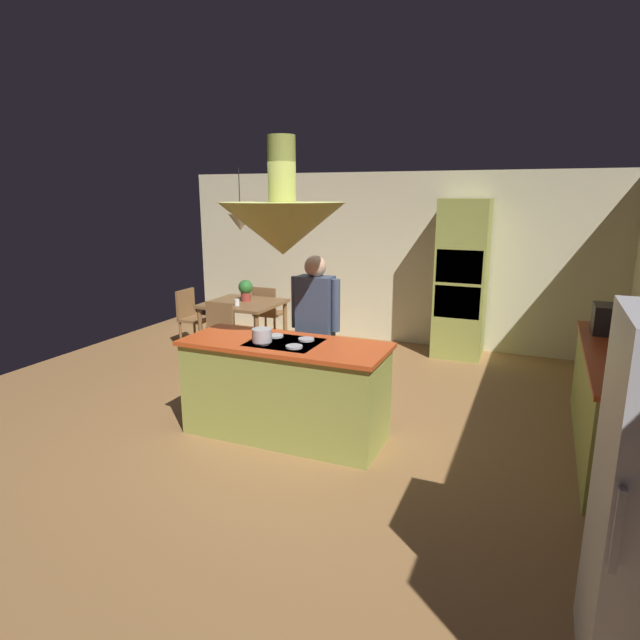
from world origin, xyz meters
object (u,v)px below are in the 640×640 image
dining_table (243,309)px  canister_flour (639,362)px  oven_tower (461,279)px  person_at_island (315,324)px  chair_at_corner (192,315)px  potted_plant_on_table (246,289)px  chair_facing_island (216,331)px  cup_on_table (237,302)px  kitchen_island (285,389)px  cooking_pot_on_cooktop (262,335)px  chair_by_back_wall (267,310)px  canister_sugar (636,356)px  microwave_on_counter (619,320)px

dining_table → canister_flour: 4.93m
oven_tower → person_at_island: 2.81m
dining_table → chair_at_corner: 0.90m
potted_plant_on_table → canister_flour: bearing=-23.4°
oven_tower → chair_facing_island: size_ratio=2.50×
dining_table → cup_on_table: 0.28m
kitchen_island → cooking_pot_on_cooktop: (-0.16, -0.13, 0.53)m
cooking_pot_on_cooktop → cup_on_table: bearing=126.9°
oven_tower → chair_by_back_wall: 2.90m
person_at_island → potted_plant_on_table: (-1.73, 1.54, -0.01)m
chair_at_corner → chair_by_back_wall: bearing=-51.8°
kitchen_island → canister_sugar: bearing=8.0°
person_at_island → canister_flour: bearing=-8.8°
dining_table → person_at_island: person_at_island is taller
kitchen_island → chair_at_corner: (-2.58, 2.10, 0.04)m
potted_plant_on_table → canister_sugar: (4.54, -1.79, 0.09)m
dining_table → cooking_pot_on_cooktop: bearing=-55.4°
oven_tower → canister_sugar: oven_tower is taller
cooking_pot_on_cooktop → potted_plant_on_table: bearing=123.7°
canister_sugar → dining_table: bearing=159.4°
chair_at_corner → canister_sugar: size_ratio=4.39×
oven_tower → microwave_on_counter: bearing=-45.1°
cup_on_table → chair_by_back_wall: bearing=92.8°
chair_facing_island → chair_at_corner: size_ratio=1.00×
person_at_island → canister_flour: size_ratio=7.98×
person_at_island → chair_at_corner: (-2.61, 1.45, -0.44)m
dining_table → chair_at_corner: size_ratio=1.16×
dining_table → canister_sugar: (4.54, -1.70, 0.36)m
dining_table → chair_by_back_wall: bearing=90.0°
dining_table → chair_by_back_wall: (0.00, 0.69, -0.16)m
kitchen_island → dining_table: 2.71m
cup_on_table → canister_sugar: 4.73m
canister_sugar → chair_by_back_wall: bearing=152.2°
kitchen_island → canister_flour: (2.84, 0.22, 0.56)m
chair_facing_island → canister_flour: canister_flour is taller
microwave_on_counter → canister_flour: bearing=-90.0°
person_at_island → cooking_pot_on_cooktop: bearing=-103.4°
microwave_on_counter → chair_at_corner: bearing=173.7°
canister_flour → canister_sugar: bearing=90.0°
kitchen_island → person_at_island: person_at_island is taller
potted_plant_on_table → microwave_on_counter: bearing=-8.6°
potted_plant_on_table → cooking_pot_on_cooktop: bearing=-56.3°
potted_plant_on_table → cup_on_table: (0.05, -0.32, -0.12)m
microwave_on_counter → chair_facing_island: bearing=-178.8°
chair_by_back_wall → canister_sugar: canister_sugar is taller
canister_sugar → kitchen_island: bearing=-172.0°
kitchen_island → cup_on_table: (-1.65, 1.86, 0.34)m
kitchen_island → chair_facing_island: (-1.70, 1.41, 0.04)m
person_at_island → canister_flour: (2.81, -0.43, 0.08)m
microwave_on_counter → potted_plant_on_table: bearing=171.4°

